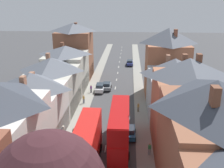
{
  "coord_description": "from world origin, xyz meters",
  "views": [
    {
      "loc": [
        2.85,
        -17.77,
        19.05
      ],
      "look_at": [
        -0.49,
        32.54,
        2.08
      ],
      "focal_mm": 42.0,
      "sensor_mm": 36.0,
      "label": 1
    }
  ],
  "objects": [
    {
      "name": "centre_line_dashes",
      "position": [
        0.0,
        36.0,
        0.01
      ],
      "size": [
        0.14,
        97.8,
        0.01
      ],
      "color": "silver",
      "rests_on": "ground"
    },
    {
      "name": "pavement_right",
      "position": [
        5.1,
        38.0,
        0.07
      ],
      "size": [
        2.2,
        104.0,
        0.14
      ],
      "primitive_type": "cube",
      "color": "gray",
      "rests_on": "ground"
    },
    {
      "name": "pedestrian_far_left",
      "position": [
        -5.37,
        26.78,
        1.03
      ],
      "size": [
        0.36,
        0.22,
        1.61
      ],
      "color": "#3D4256",
      "rests_on": "pavement_left"
    },
    {
      "name": "pavement_left",
      "position": [
        -5.1,
        38.0,
        0.07
      ],
      "size": [
        2.2,
        104.0,
        0.14
      ],
      "primitive_type": "cube",
      "color": "gray",
      "rests_on": "ground"
    },
    {
      "name": "car_near_blue",
      "position": [
        3.1,
        56.12,
        0.8
      ],
      "size": [
        1.9,
        4.37,
        1.58
      ],
      "color": "navy",
      "rests_on": "ground"
    },
    {
      "name": "pedestrian_far_right",
      "position": [
        -4.8,
        32.48,
        1.03
      ],
      "size": [
        0.36,
        0.22,
        1.61
      ],
      "color": "#23232D",
      "rests_on": "pavement_left"
    },
    {
      "name": "terrace_row_left",
      "position": [
        -10.18,
        17.38,
        5.49
      ],
      "size": [
        8.0,
        58.89,
        13.24
      ],
      "color": "brown",
      "rests_on": "ground"
    },
    {
      "name": "pedestrian_mid_left",
      "position": [
        -4.58,
        14.05,
        1.03
      ],
      "size": [
        0.36,
        0.22,
        1.61
      ],
      "color": "#23232D",
      "rests_on": "pavement_left"
    },
    {
      "name": "car_parked_right_a",
      "position": [
        -3.1,
        33.82,
        0.84
      ],
      "size": [
        1.9,
        4.5,
        1.67
      ],
      "color": "silver",
      "rests_on": "ground"
    },
    {
      "name": "car_mid_black",
      "position": [
        3.1,
        15.29,
        0.79
      ],
      "size": [
        1.9,
        3.9,
        1.57
      ],
      "color": "#236093",
      "rests_on": "ground"
    },
    {
      "name": "pedestrian_mid_right",
      "position": [
        4.62,
        23.7,
        1.03
      ],
      "size": [
        0.36,
        0.22,
        1.61
      ],
      "color": "brown",
      "rests_on": "pavement_right"
    },
    {
      "name": "double_decker_bus_lead",
      "position": [
        -1.81,
        8.06,
        2.82
      ],
      "size": [
        2.74,
        10.8,
        5.3
      ],
      "color": "red",
      "rests_on": "ground"
    },
    {
      "name": "pedestrian_near_right",
      "position": [
        5.65,
        10.79,
        1.03
      ],
      "size": [
        0.36,
        0.22,
        1.61
      ],
      "color": "gray",
      "rests_on": "pavement_right"
    },
    {
      "name": "street_lamp",
      "position": [
        -4.25,
        6.91,
        3.24
      ],
      "size": [
        0.2,
        1.12,
        5.5
      ],
      "color": "black",
      "rests_on": "ground"
    },
    {
      "name": "double_decker_bus_mid_street",
      "position": [
        1.79,
        12.85,
        2.82
      ],
      "size": [
        2.74,
        10.8,
        5.3
      ],
      "color": "#B70F0F",
      "rests_on": "ground"
    },
    {
      "name": "car_parked_left_a",
      "position": [
        -1.8,
        34.96,
        0.8
      ],
      "size": [
        1.9,
        3.84,
        1.58
      ],
      "color": "gray",
      "rests_on": "ground"
    },
    {
      "name": "terrace_row_right",
      "position": [
        10.19,
        11.68,
        5.97
      ],
      "size": [
        8.0,
        48.27,
        13.47
      ],
      "color": "brown",
      "rests_on": "ground"
    }
  ]
}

